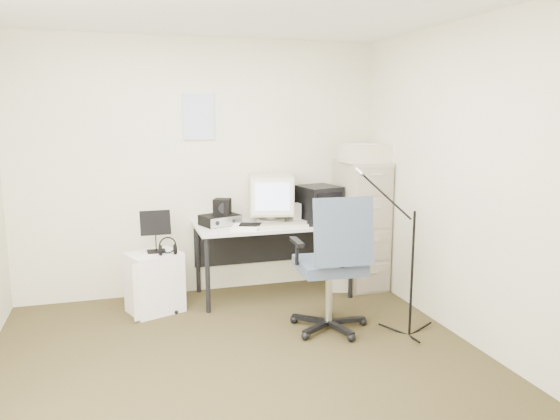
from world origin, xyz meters
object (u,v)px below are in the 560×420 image
object	(u,v)px
filing_cabinet	(361,225)
office_chair	(329,263)
desk	(273,259)
side_cart	(155,282)

from	to	relation	value
filing_cabinet	office_chair	xyz separation A→B (m)	(-0.75, -1.00, -0.07)
office_chair	desk	bearing A→B (deg)	105.53
desk	office_chair	bearing A→B (deg)	-78.12
filing_cabinet	office_chair	distance (m)	1.25
office_chair	side_cart	size ratio (longest dim) A/B	2.10
office_chair	side_cart	world-z (taller)	office_chair
filing_cabinet	desk	size ratio (longest dim) A/B	0.87
filing_cabinet	office_chair	size ratio (longest dim) A/B	1.13
office_chair	side_cart	bearing A→B (deg)	152.04
desk	side_cart	distance (m)	1.17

